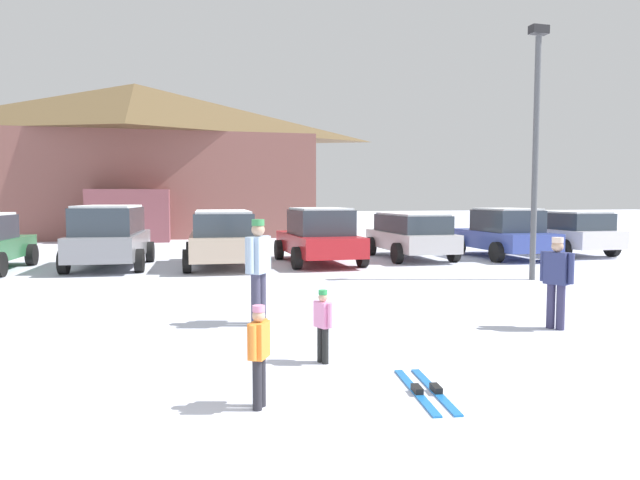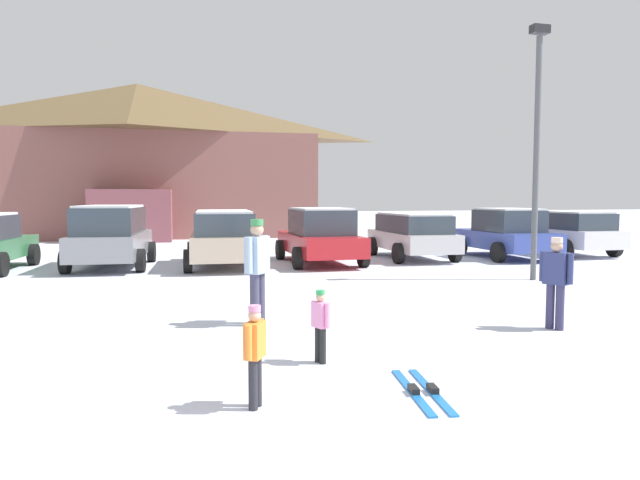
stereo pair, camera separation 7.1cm
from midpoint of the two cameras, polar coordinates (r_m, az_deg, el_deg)
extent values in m
cube|color=brown|center=(31.99, -17.58, 5.13)|extent=(18.27, 7.90, 5.25)
pyramid|color=brown|center=(32.32, -17.74, 12.25)|extent=(18.90, 8.53, 2.77)
cube|color=brown|center=(27.54, -18.28, 2.33)|extent=(3.67, 1.95, 2.40)
cylinder|color=black|center=(19.01, -26.63, -1.31)|extent=(0.28, 0.66, 0.64)
cylinder|color=black|center=(16.56, -29.17, -2.15)|extent=(0.28, 0.66, 0.64)
cube|color=gray|center=(17.50, -20.00, -0.46)|extent=(2.14, 4.30, 0.67)
cube|color=#2D3842|center=(17.38, -20.10, 1.85)|extent=(1.84, 3.29, 0.75)
cube|color=white|center=(17.37, -20.14, 3.18)|extent=(1.72, 3.12, 0.06)
cylinder|color=black|center=(18.97, -22.16, -1.18)|extent=(0.28, 0.66, 0.64)
cylinder|color=black|center=(18.66, -16.39, -1.13)|extent=(0.28, 0.66, 0.64)
cylinder|color=black|center=(16.47, -24.03, -2.01)|extent=(0.28, 0.66, 0.64)
cylinder|color=black|center=(16.12, -17.39, -1.97)|extent=(0.28, 0.66, 0.64)
cube|color=tan|center=(16.96, -9.49, -0.44)|extent=(2.15, 4.55, 0.64)
cube|color=#2D3842|center=(16.84, -9.50, 1.67)|extent=(1.85, 3.48, 0.62)
cube|color=white|center=(16.82, -9.52, 2.83)|extent=(1.73, 3.30, 0.06)
cylinder|color=black|center=(18.36, -12.65, -1.14)|extent=(0.27, 0.65, 0.64)
cylinder|color=black|center=(18.40, -6.52, -1.06)|extent=(0.27, 0.65, 0.64)
cylinder|color=black|center=(15.63, -12.95, -2.07)|extent=(0.27, 0.65, 0.64)
cylinder|color=black|center=(15.68, -5.76, -1.96)|extent=(0.27, 0.65, 0.64)
cube|color=#B21D22|center=(17.51, 0.04, -0.34)|extent=(1.86, 4.37, 0.58)
cube|color=#2D3842|center=(17.26, 0.23, 1.80)|extent=(1.62, 2.28, 0.75)
cube|color=white|center=(17.25, 0.23, 3.14)|extent=(1.51, 2.17, 0.06)
cylinder|color=black|center=(18.64, -3.90, -0.97)|extent=(0.23, 0.64, 0.64)
cylinder|color=black|center=(19.09, 1.86, -0.84)|extent=(0.23, 0.64, 0.64)
cylinder|color=black|center=(16.01, -2.12, -1.82)|extent=(0.23, 0.64, 0.64)
cylinder|color=black|center=(16.53, 4.49, -1.63)|extent=(0.23, 0.64, 0.64)
cube|color=#BCBABA|center=(19.10, 9.23, -0.04)|extent=(1.94, 4.32, 0.57)
cube|color=#2D3842|center=(18.99, 9.34, 1.64)|extent=(1.68, 3.29, 0.56)
cube|color=white|center=(18.98, 9.36, 2.58)|extent=(1.57, 3.13, 0.06)
cylinder|color=black|center=(20.04, 5.35, -0.62)|extent=(0.25, 0.65, 0.64)
cylinder|color=black|center=(20.68, 10.29, -0.52)|extent=(0.25, 0.65, 0.64)
cylinder|color=black|center=(17.57, 7.96, -1.32)|extent=(0.25, 0.65, 0.64)
cylinder|color=black|center=(18.30, 13.46, -1.17)|extent=(0.25, 0.65, 0.64)
cube|color=#36489D|center=(20.10, 18.08, 0.04)|extent=(1.94, 4.11, 0.58)
cube|color=#2D3842|center=(19.90, 18.42, 1.84)|extent=(1.66, 2.16, 0.71)
cube|color=white|center=(19.89, 18.44, 2.94)|extent=(1.55, 2.05, 0.06)
cylinder|color=black|center=(20.75, 13.98, -0.56)|extent=(0.24, 0.65, 0.64)
cylinder|color=black|center=(21.70, 18.54, -0.45)|extent=(0.24, 0.65, 0.64)
cylinder|color=black|center=(18.56, 17.50, -1.18)|extent=(0.24, 0.65, 0.64)
cylinder|color=black|center=(19.61, 22.37, -1.02)|extent=(0.24, 0.65, 0.64)
cube|color=silver|center=(22.29, 23.35, 0.31)|extent=(1.92, 4.42, 0.60)
cube|color=#2D3842|center=(22.20, 23.52, 1.79)|extent=(1.67, 3.37, 0.57)
cube|color=white|center=(22.19, 23.55, 2.60)|extent=(1.56, 3.20, 0.06)
cylinder|color=black|center=(22.88, 19.40, -0.24)|extent=(0.24, 0.65, 0.64)
cylinder|color=black|center=(23.96, 23.24, -0.16)|extent=(0.24, 0.65, 0.64)
cylinder|color=black|center=(20.67, 23.43, -0.80)|extent=(0.24, 0.65, 0.64)
cylinder|color=black|center=(21.85, 27.44, -0.68)|extent=(0.24, 0.65, 0.64)
cylinder|color=#363357|center=(9.42, 23.06, -6.23)|extent=(0.13, 0.13, 0.69)
cylinder|color=#363357|center=(9.48, 22.22, -6.14)|extent=(0.13, 0.13, 0.69)
cube|color=navy|center=(9.36, 22.74, -2.63)|extent=(0.33, 0.39, 0.49)
cylinder|color=navy|center=(9.27, 23.95, -2.65)|extent=(0.09, 0.09, 0.46)
cylinder|color=navy|center=(9.45, 21.57, -2.46)|extent=(0.09, 0.09, 0.46)
sphere|color=tan|center=(9.33, 22.80, -0.60)|extent=(0.18, 0.18, 0.18)
cylinder|color=beige|center=(9.32, 22.82, -0.02)|extent=(0.17, 0.17, 0.08)
cylinder|color=#3C3A52|center=(9.02, -6.32, -5.96)|extent=(0.15, 0.15, 0.82)
cylinder|color=#3C3A52|center=(9.17, -5.77, -5.78)|extent=(0.15, 0.15, 0.82)
cube|color=#A1BAD6|center=(9.00, -6.08, -1.48)|extent=(0.44, 0.46, 0.58)
cylinder|color=#A1BAD6|center=(8.78, -6.89, -1.53)|extent=(0.11, 0.11, 0.55)
cylinder|color=#A1BAD6|center=(9.22, -5.30, -1.24)|extent=(0.11, 0.11, 0.55)
sphere|color=tan|center=(8.97, -6.10, 1.04)|extent=(0.21, 0.21, 0.21)
cylinder|color=#3C9151|center=(8.96, -6.10, 1.76)|extent=(0.20, 0.20, 0.10)
cylinder|color=black|center=(7.06, 0.09, -10.38)|extent=(0.08, 0.08, 0.44)
cylinder|color=black|center=(6.98, 0.58, -10.54)|extent=(0.08, 0.08, 0.44)
cube|color=pink|center=(6.93, 0.34, -7.47)|extent=(0.20, 0.25, 0.31)
cylinder|color=pink|center=(7.04, -0.34, -7.22)|extent=(0.06, 0.06, 0.29)
cylinder|color=pink|center=(6.83, 1.03, -7.58)|extent=(0.06, 0.06, 0.29)
sphere|color=tan|center=(6.89, 0.34, -5.75)|extent=(0.11, 0.11, 0.11)
cylinder|color=green|center=(6.88, 0.34, -5.25)|extent=(0.11, 0.11, 0.05)
cylinder|color=#26252D|center=(5.56, -6.34, -14.18)|extent=(0.09, 0.09, 0.49)
cylinder|color=#26252D|center=(5.66, -5.93, -13.86)|extent=(0.09, 0.09, 0.49)
cube|color=orange|center=(5.50, -6.17, -9.91)|extent=(0.24, 0.28, 0.34)
cylinder|color=orange|center=(5.36, -6.76, -10.18)|extent=(0.07, 0.07, 0.33)
cylinder|color=orange|center=(5.63, -5.60, -9.47)|extent=(0.07, 0.07, 0.33)
sphere|color=tan|center=(5.44, -6.19, -7.51)|extent=(0.12, 0.12, 0.12)
cylinder|color=pink|center=(5.43, -6.19, -6.82)|extent=(0.12, 0.12, 0.06)
cube|color=#1A65B2|center=(6.15, 9.54, -14.71)|extent=(0.30, 1.41, 0.02)
cube|color=black|center=(6.09, 9.68, -14.50)|extent=(0.11, 0.21, 0.06)
cube|color=#1A65B2|center=(6.20, 11.38, -14.55)|extent=(0.30, 1.41, 0.02)
cube|color=black|center=(6.15, 11.53, -14.34)|extent=(0.11, 0.21, 0.06)
cylinder|color=#515459|center=(14.83, 20.94, 7.50)|extent=(0.14, 0.14, 5.84)
cube|color=#232326|center=(15.33, 21.26, 19.03)|extent=(0.44, 0.24, 0.20)
camera|label=1|loc=(0.04, -89.83, 0.01)|focal=32.00mm
camera|label=2|loc=(0.04, 90.17, -0.01)|focal=32.00mm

